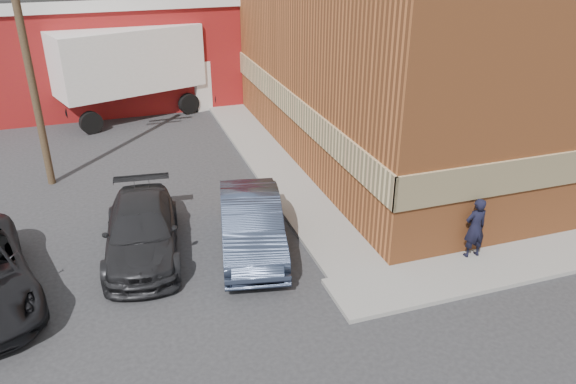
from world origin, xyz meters
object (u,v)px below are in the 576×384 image
object	(u,v)px
brick_building	(447,28)
warehouse	(82,46)
man	(475,228)
box_truck	(145,64)
utility_pole	(26,52)
suv_b	(142,231)
sedan	(252,224)

from	to	relation	value
brick_building	warehouse	bearing A→B (deg)	142.80
warehouse	man	bearing A→B (deg)	-63.88
box_truck	man	bearing A→B (deg)	-84.85
utility_pole	box_truck	size ratio (longest dim) A/B	0.99
warehouse	box_truck	xyz separation A→B (m)	(2.79, -3.74, -0.34)
brick_building	warehouse	size ratio (longest dim) A/B	1.12
suv_b	warehouse	bearing A→B (deg)	100.61
warehouse	box_truck	bearing A→B (deg)	-53.29
utility_pole	suv_b	world-z (taller)	utility_pole
sedan	man	bearing A→B (deg)	-12.74
warehouse	utility_pole	distance (m)	11.27
brick_building	suv_b	world-z (taller)	brick_building
man	suv_b	bearing A→B (deg)	-20.01
suv_b	box_truck	bearing A→B (deg)	89.75
brick_building	man	world-z (taller)	brick_building
brick_building	man	size ratio (longest dim) A/B	10.24
man	box_truck	world-z (taller)	box_truck
warehouse	brick_building	bearing A→B (deg)	-37.20
suv_b	box_truck	size ratio (longest dim) A/B	0.55
brick_building	utility_pole	distance (m)	16.00
warehouse	sedan	xyz separation A→B (m)	(4.24, -17.72, -2.01)
utility_pole	man	size ratio (longest dim) A/B	5.05
utility_pole	box_truck	distance (m)	8.73
brick_building	sedan	xyz separation A→B (m)	(-10.26, -6.72, -3.88)
warehouse	sedan	bearing A→B (deg)	-76.55
brick_building	utility_pole	size ratio (longest dim) A/B	2.03
warehouse	suv_b	size ratio (longest dim) A/B	3.26
man	suv_b	size ratio (longest dim) A/B	0.36
brick_building	sedan	size ratio (longest dim) A/B	3.74
man	sedan	xyz separation A→B (m)	(-5.69, 2.53, -0.21)
warehouse	sedan	world-z (taller)	warehouse
utility_pole	box_truck	xyz separation A→B (m)	(4.29, 7.26, -2.27)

